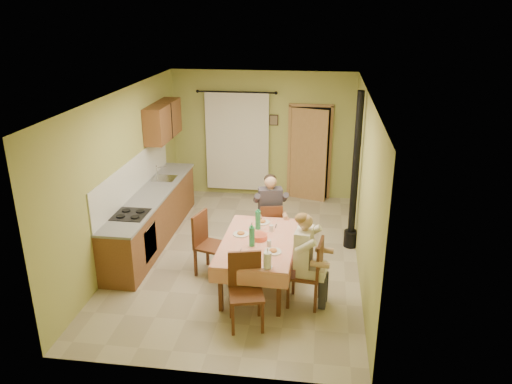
# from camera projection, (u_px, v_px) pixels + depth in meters

# --- Properties ---
(floor) EXTENTS (4.00, 6.00, 0.01)m
(floor) POSITION_uv_depth(u_px,v_px,m) (241.00, 255.00, 8.71)
(floor) COLOR tan
(floor) RESTS_ON ground
(room_shell) EXTENTS (4.04, 6.04, 2.82)m
(room_shell) POSITION_uv_depth(u_px,v_px,m) (240.00, 155.00, 8.07)
(room_shell) COLOR #A5A856
(room_shell) RESTS_ON ground
(kitchen_run) EXTENTS (0.64, 3.64, 1.56)m
(kitchen_run) POSITION_uv_depth(u_px,v_px,m) (152.00, 215.00, 9.13)
(kitchen_run) COLOR brown
(kitchen_run) RESTS_ON ground
(upper_cabinets) EXTENTS (0.35, 1.40, 0.70)m
(upper_cabinets) POSITION_uv_depth(u_px,v_px,m) (163.00, 121.00, 9.83)
(upper_cabinets) COLOR brown
(upper_cabinets) RESTS_ON room_shell
(curtain) EXTENTS (1.70, 0.07, 2.22)m
(curtain) POSITION_uv_depth(u_px,v_px,m) (237.00, 141.00, 11.03)
(curtain) COLOR black
(curtain) RESTS_ON ground
(doorway) EXTENTS (0.96, 0.29, 2.15)m
(doorway) POSITION_uv_depth(u_px,v_px,m) (309.00, 153.00, 10.92)
(doorway) COLOR black
(doorway) RESTS_ON ground
(dining_table) EXTENTS (1.14, 1.86, 0.76)m
(dining_table) POSITION_uv_depth(u_px,v_px,m) (258.00, 263.00, 7.66)
(dining_table) COLOR #E4927A
(dining_table) RESTS_ON ground
(tableware) EXTENTS (0.80, 1.64, 0.33)m
(tableware) POSITION_uv_depth(u_px,v_px,m) (258.00, 240.00, 7.40)
(tableware) COLOR white
(tableware) RESTS_ON dining_table
(chair_far) EXTENTS (0.45, 0.45, 0.93)m
(chair_far) POSITION_uv_depth(u_px,v_px,m) (270.00, 237.00, 8.72)
(chair_far) COLOR #562C17
(chair_far) RESTS_ON ground
(chair_near) EXTENTS (0.55, 0.55, 1.02)m
(chair_near) POSITION_uv_depth(u_px,v_px,m) (246.00, 306.00, 6.72)
(chair_near) COLOR #562C17
(chair_near) RESTS_ON ground
(chair_right) EXTENTS (0.51, 0.51, 1.02)m
(chair_right) POSITION_uv_depth(u_px,v_px,m) (305.00, 285.00, 7.21)
(chair_right) COLOR #562C17
(chair_right) RESTS_ON ground
(chair_left) EXTENTS (0.56, 0.56, 1.02)m
(chair_left) POSITION_uv_depth(u_px,v_px,m) (211.00, 256.00, 8.04)
(chair_left) COLOR #562C17
(chair_left) RESTS_ON ground
(man_far) EXTENTS (0.63, 0.55, 1.39)m
(man_far) POSITION_uv_depth(u_px,v_px,m) (270.00, 206.00, 8.52)
(man_far) COLOR #38333D
(man_far) RESTS_ON chair_far
(man_right) EXTENTS (0.51, 0.61, 1.39)m
(man_right) POSITION_uv_depth(u_px,v_px,m) (306.00, 249.00, 7.00)
(man_right) COLOR white
(man_right) RESTS_ON chair_right
(stove_flue) EXTENTS (0.24, 0.24, 2.80)m
(stove_flue) POSITION_uv_depth(u_px,v_px,m) (354.00, 193.00, 8.67)
(stove_flue) COLOR black
(stove_flue) RESTS_ON ground
(picture_back) EXTENTS (0.19, 0.03, 0.23)m
(picture_back) POSITION_uv_depth(u_px,v_px,m) (274.00, 120.00, 10.82)
(picture_back) COLOR black
(picture_back) RESTS_ON room_shell
(picture_right) EXTENTS (0.03, 0.31, 0.21)m
(picture_right) POSITION_uv_depth(u_px,v_px,m) (359.00, 139.00, 8.93)
(picture_right) COLOR brown
(picture_right) RESTS_ON room_shell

